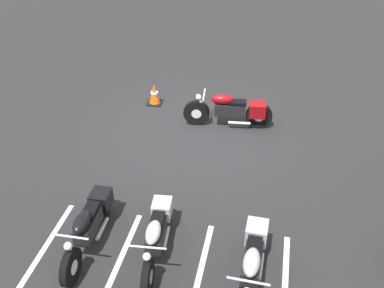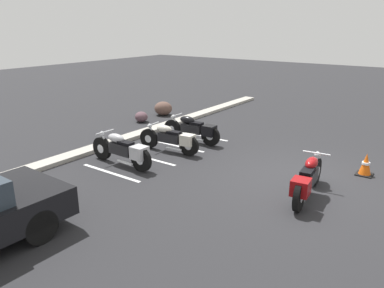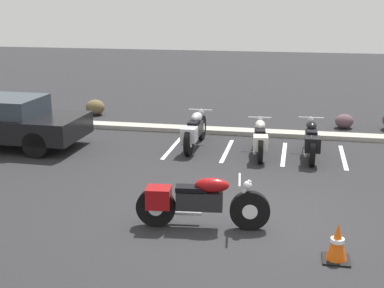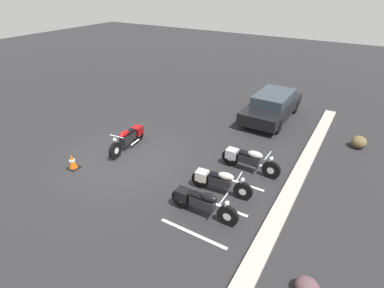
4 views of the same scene
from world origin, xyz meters
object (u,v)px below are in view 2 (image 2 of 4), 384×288
object	(u,v)px
parked_bike_0	(123,150)
landscape_rock_1	(163,108)
motorcycle_maroon_featured	(308,179)
landscape_rock_0	(141,117)
traffic_cone	(366,165)
parked_bike_2	(194,129)
parked_bike_1	(171,139)

from	to	relation	value
parked_bike_0	landscape_rock_1	distance (m)	6.16
motorcycle_maroon_featured	landscape_rock_0	xyz separation A→B (m)	(2.96, 7.79, -0.26)
landscape_rock_0	traffic_cone	size ratio (longest dim) A/B	0.99
traffic_cone	landscape_rock_0	bearing A→B (deg)	85.20
parked_bike_2	landscape_rock_1	distance (m)	4.16
parked_bike_0	landscape_rock_0	size ratio (longest dim) A/B	3.84
parked_bike_0	landscape_rock_1	size ratio (longest dim) A/B	2.89
parked_bike_1	landscape_rock_1	size ratio (longest dim) A/B	2.70
motorcycle_maroon_featured	parked_bike_1	xyz separation A→B (m)	(0.73, 4.45, -0.03)
parked_bike_0	parked_bike_1	distance (m)	1.71
parked_bike_2	traffic_cone	bearing A→B (deg)	-178.14
parked_bike_1	landscape_rock_1	distance (m)	4.99
parked_bike_1	traffic_cone	xyz separation A→B (m)	(1.52, -5.21, -0.16)
traffic_cone	motorcycle_maroon_featured	bearing A→B (deg)	161.42
motorcycle_maroon_featured	landscape_rock_1	xyz separation A→B (m)	(4.39, 7.84, -0.17)
parked_bike_0	traffic_cone	world-z (taller)	parked_bike_0
motorcycle_maroon_featured	traffic_cone	distance (m)	2.38
parked_bike_1	landscape_rock_0	world-z (taller)	parked_bike_1
parked_bike_2	landscape_rock_0	xyz separation A→B (m)	(1.02, 3.31, -0.25)
parked_bike_2	traffic_cone	world-z (taller)	parked_bike_2
parked_bike_0	traffic_cone	size ratio (longest dim) A/B	3.80
motorcycle_maroon_featured	parked_bike_0	size ratio (longest dim) A/B	1.00
motorcycle_maroon_featured	landscape_rock_0	size ratio (longest dim) A/B	3.85
motorcycle_maroon_featured	landscape_rock_1	size ratio (longest dim) A/B	2.89
landscape_rock_1	traffic_cone	size ratio (longest dim) A/B	1.32
landscape_rock_0	parked_bike_0	bearing A→B (deg)	-142.38
landscape_rock_0	parked_bike_2	bearing A→B (deg)	-107.13
parked_bike_2	landscape_rock_1	world-z (taller)	parked_bike_2
parked_bike_2	traffic_cone	size ratio (longest dim) A/B	3.71
landscape_rock_0	landscape_rock_1	size ratio (longest dim) A/B	0.75
parked_bike_0	parked_bike_2	world-z (taller)	parked_bike_0
traffic_cone	parked_bike_0	bearing A→B (deg)	120.00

